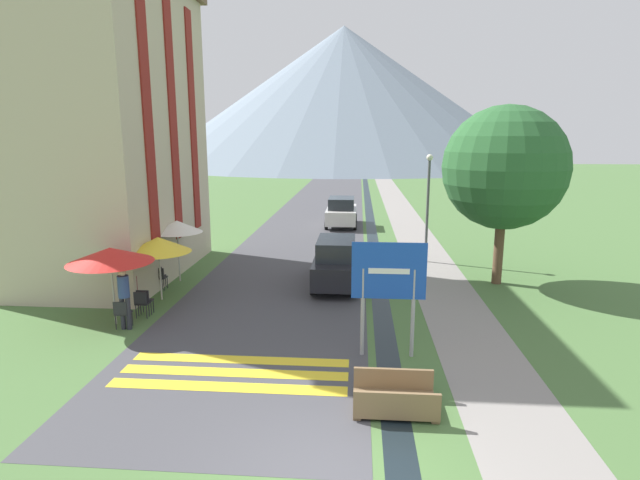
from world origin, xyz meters
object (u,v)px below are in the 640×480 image
cafe_chair_near_left (142,302)px  hotel_building (106,109)px  road_sign (389,282)px  footbridge (395,399)px  parked_car_near (336,262)px  tree_by_path (505,168)px  cafe_chair_far_left (158,275)px  cafe_umbrella_rear_white (177,227)px  cafe_umbrella_front_red (110,255)px  parked_car_far (341,212)px  cafe_chair_far_right (160,276)px  cafe_chair_near_right (144,300)px  streetlamp (428,198)px  person_standing_terrace (124,294)px  cafe_umbrella_middle_yellow (158,245)px  person_seated_near (133,286)px  cafe_chair_nearest (122,312)px

cafe_chair_near_left → hotel_building: bearing=104.0°
hotel_building → road_sign: (10.57, -7.14, -4.57)m
footbridge → cafe_chair_near_left: cafe_chair_near_left is taller
parked_car_near → tree_by_path: tree_by_path is taller
hotel_building → cafe_chair_far_left: 6.81m
parked_car_near → cafe_umbrella_rear_white: size_ratio=1.75×
parked_car_near → cafe_umbrella_front_red: size_ratio=1.70×
parked_car_far → cafe_chair_far_right: 15.15m
cafe_chair_far_right → cafe_umbrella_front_red: size_ratio=0.35×
tree_by_path → cafe_chair_near_right: bearing=-159.5°
parked_car_near → parked_car_far: (-0.26, 12.74, 0.00)m
streetlamp → tree_by_path: 4.22m
cafe_umbrella_rear_white → person_standing_terrace: bearing=-87.8°
cafe_umbrella_rear_white → streetlamp: (9.93, 3.86, 0.70)m
road_sign → cafe_chair_near_left: 7.86m
cafe_chair_near_right → hotel_building: bearing=114.7°
parked_car_near → cafe_umbrella_rear_white: (-6.10, 0.09, 1.25)m
footbridge → tree_by_path: tree_by_path is taller
cafe_chair_far_right → footbridge: bearing=-19.0°
tree_by_path → footbridge: bearing=-115.6°
cafe_chair_far_left → tree_by_path: (12.66, 1.68, 3.87)m
cafe_umbrella_middle_yellow → person_seated_near: cafe_umbrella_middle_yellow is taller
cafe_chair_nearest → cafe_umbrella_middle_yellow: cafe_umbrella_middle_yellow is taller
person_standing_terrace → cafe_chair_far_right: bearing=97.5°
person_standing_terrace → tree_by_path: (12.03, 5.63, 3.32)m
hotel_building → parked_car_near: 10.67m
road_sign → cafe_chair_far_right: size_ratio=3.50×
footbridge → cafe_umbrella_front_red: cafe_umbrella_front_red is taller
cafe_umbrella_front_red → cafe_umbrella_middle_yellow: size_ratio=1.12×
footbridge → person_seated_near: size_ratio=1.34×
road_sign → footbridge: size_ratio=1.75×
person_seated_near → streetlamp: 12.67m
streetlamp → parked_car_near: bearing=-134.2°
cafe_umbrella_middle_yellow → cafe_umbrella_rear_white: cafe_umbrella_rear_white is taller
parked_car_far → cafe_umbrella_middle_yellow: cafe_umbrella_middle_yellow is taller
parked_car_near → person_standing_terrace: (-5.91, -4.88, 0.16)m
cafe_chair_far_right → cafe_chair_near_left: (0.57, -2.82, 0.00)m
footbridge → cafe_chair_near_left: bearing=147.4°
road_sign → cafe_chair_far_right: road_sign is taller
cafe_chair_far_right → cafe_chair_near_right: size_ratio=1.00×
cafe_umbrella_middle_yellow → parked_car_near: bearing=20.2°
parked_car_far → cafe_chair_near_left: (-5.58, -16.66, -0.40)m
parked_car_near → cafe_chair_near_right: parked_car_near is taller
tree_by_path → cafe_chair_near_left: bearing=-158.7°
footbridge → streetlamp: (2.23, 12.63, 2.63)m
footbridge → cafe_umbrella_rear_white: cafe_umbrella_rear_white is taller
cafe_chair_far_left → cafe_umbrella_middle_yellow: size_ratio=0.39×
hotel_building → parked_car_far: size_ratio=2.92×
cafe_umbrella_middle_yellow → tree_by_path: size_ratio=0.33×
cafe_chair_far_left → cafe_umbrella_front_red: size_ratio=0.35×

